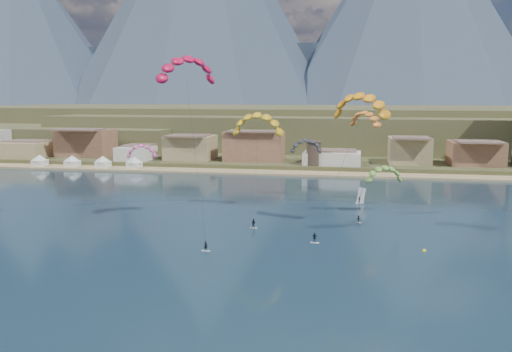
# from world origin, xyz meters

# --- Properties ---
(ground) EXTENTS (2400.00, 2400.00, 0.00)m
(ground) POSITION_xyz_m (0.00, 0.00, 0.00)
(ground) COLOR black
(ground) RESTS_ON ground
(beach) EXTENTS (2200.00, 12.00, 0.90)m
(beach) POSITION_xyz_m (0.00, 106.00, 0.25)
(beach) COLOR tan
(beach) RESTS_ON ground
(land) EXTENTS (2200.00, 900.00, 4.00)m
(land) POSITION_xyz_m (0.00, 560.00, 0.00)
(land) COLOR #4B4829
(land) RESTS_ON ground
(foothills) EXTENTS (940.00, 210.00, 18.00)m
(foothills) POSITION_xyz_m (22.39, 232.47, 9.08)
(foothills) COLOR brown
(foothills) RESTS_ON ground
(mountain_ridge) EXTENTS (2060.00, 480.00, 400.00)m
(mountain_ridge) POSITION_xyz_m (-14.60, 823.65, 150.31)
(mountain_ridge) COLOR #313F52
(mountain_ridge) RESTS_ON ground
(town) EXTENTS (400.00, 24.00, 12.00)m
(town) POSITION_xyz_m (-40.00, 122.00, 8.00)
(town) COLOR silver
(town) RESTS_ON ground
(watchtower) EXTENTS (5.82, 5.82, 8.60)m
(watchtower) POSITION_xyz_m (5.00, 114.00, 6.37)
(watchtower) COLOR #47382D
(watchtower) RESTS_ON ground
(beach_tents) EXTENTS (43.40, 6.40, 5.00)m
(beach_tents) POSITION_xyz_m (-76.25, 106.00, 3.71)
(beach_tents) COLOR white
(beach_tents) RESTS_ON ground
(kitesurfer_red) EXTENTS (13.85, 18.83, 35.11)m
(kitesurfer_red) POSITION_xyz_m (-11.86, 25.32, 31.32)
(kitesurfer_red) COLOR silver
(kitesurfer_red) RESTS_ON ground
(kitesurfer_yellow) EXTENTS (11.86, 17.88, 25.23)m
(kitesurfer_yellow) POSITION_xyz_m (-1.94, 44.39, 20.41)
(kitesurfer_yellow) COLOR silver
(kitesurfer_yellow) RESTS_ON ground
(kitesurfer_orange) EXTENTS (14.39, 14.57, 28.18)m
(kitesurfer_orange) POSITION_xyz_m (20.08, 30.54, 24.66)
(kitesurfer_orange) COLOR silver
(kitesurfer_orange) RESTS_ON ground
(kitesurfer_green) EXTENTS (10.48, 12.63, 13.77)m
(kitesurfer_green) POSITION_xyz_m (25.59, 47.19, 9.46)
(kitesurfer_green) COLOR silver
(kitesurfer_green) RESTS_ON ground
(distant_kite_pink) EXTENTS (9.25, 6.72, 14.80)m
(distant_kite_pink) POSITION_xyz_m (-38.89, 67.60, 11.49)
(distant_kite_pink) COLOR #262626
(distant_kite_pink) RESTS_ON ground
(distant_kite_dark) EXTENTS (8.68, 6.39, 16.98)m
(distant_kite_dark) POSITION_xyz_m (7.00, 62.87, 14.06)
(distant_kite_dark) COLOR #262626
(distant_kite_dark) RESTS_ON ground
(distant_kite_orange) EXTENTS (9.59, 8.82, 23.51)m
(distant_kite_orange) POSITION_xyz_m (21.51, 69.33, 20.69)
(distant_kite_orange) COLOR #262626
(distant_kite_orange) RESTS_ON ground
(windsurfer) EXTENTS (2.21, 2.42, 3.82)m
(windsurfer) POSITION_xyz_m (20.72, 58.66, 1.21)
(windsurfer) COLOR silver
(windsurfer) RESTS_ON ground
(buoy) EXTENTS (0.66, 0.66, 0.66)m
(buoy) POSITION_xyz_m (31.10, 18.84, 0.11)
(buoy) COLOR yellow
(buoy) RESTS_ON ground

